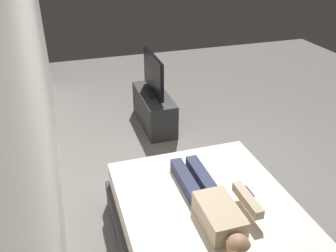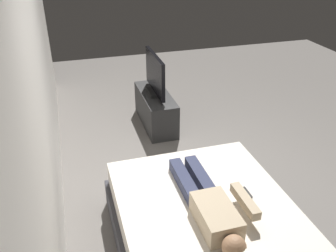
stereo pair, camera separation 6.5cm
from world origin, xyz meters
TOP-DOWN VIEW (x-y plane):
  - ground_plane at (0.00, 0.00)m, footprint 10.00×10.00m
  - back_wall at (0.40, 1.56)m, footprint 6.40×0.10m
  - bed at (-1.07, 0.28)m, footprint 2.10×1.55m
  - person at (-1.04, 0.29)m, footprint 1.26×0.46m
  - remote at (-0.89, -0.11)m, footprint 0.15×0.04m
  - tv_stand at (1.57, 0.08)m, footprint 1.10×0.40m
  - tv at (1.57, 0.08)m, footprint 0.88×0.20m

SIDE VIEW (x-z plane):
  - ground_plane at x=0.00m, z-range 0.00..0.00m
  - tv_stand at x=1.57m, z-range 0.00..0.50m
  - bed at x=-1.07m, z-range -0.01..0.53m
  - remote at x=-0.89m, z-range 0.54..0.56m
  - person at x=-1.04m, z-range 0.53..0.71m
  - tv at x=1.57m, z-range 0.49..1.08m
  - back_wall at x=0.40m, z-range 0.00..2.80m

